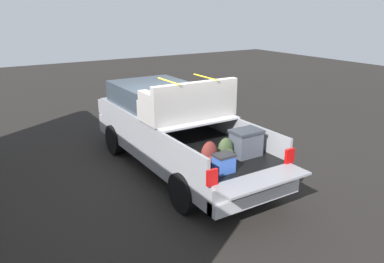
% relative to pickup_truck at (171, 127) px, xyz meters
% --- Properties ---
extents(ground_plane, '(40.00, 40.00, 0.00)m').
position_rel_pickup_truck_xyz_m(ground_plane, '(-0.35, 0.00, -0.95)').
color(ground_plane, black).
extents(pickup_truck, '(6.05, 2.06, 2.23)m').
position_rel_pickup_truck_xyz_m(pickup_truck, '(0.00, 0.00, 0.00)').
color(pickup_truck, gray).
rests_on(pickup_truck, ground_plane).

